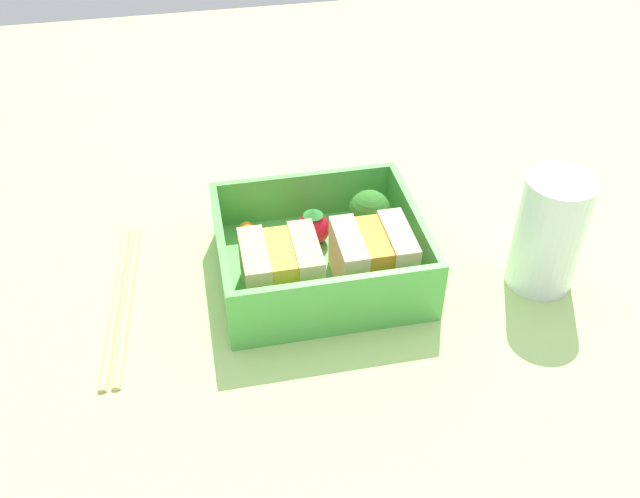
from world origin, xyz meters
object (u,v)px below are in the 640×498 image
at_px(sandwich_center_left, 281,269).
at_px(broccoli_floret, 369,212).
at_px(strawberry_far_left, 310,228).
at_px(drinking_glass, 549,233).
at_px(carrot_stick_far_left, 256,242).
at_px(sandwich_left, 373,257).
at_px(chopstick_pair, 122,298).

bearing_deg(sandwich_center_left, broccoli_floret, -147.53).
height_order(broccoli_floret, strawberry_far_left, broccoli_floret).
bearing_deg(drinking_glass, carrot_stick_far_left, -18.17).
xyz_separation_m(sandwich_left, drinking_glass, (-0.14, 0.01, 0.01)).
height_order(broccoli_floret, carrot_stick_far_left, broccoli_floret).
xyz_separation_m(chopstick_pair, drinking_glass, (-0.33, 0.04, 0.05)).
height_order(strawberry_far_left, drinking_glass, drinking_glass).
bearing_deg(sandwich_center_left, drinking_glass, 176.04).
relative_size(sandwich_left, broccoli_floret, 1.27).
relative_size(broccoli_floret, drinking_glass, 0.47).
bearing_deg(drinking_glass, sandwich_center_left, -3.96).
bearing_deg(sandwich_center_left, sandwich_left, 180.00).
height_order(chopstick_pair, drinking_glass, drinking_glass).
relative_size(sandwich_center_left, strawberry_far_left, 1.72).
relative_size(sandwich_center_left, drinking_glass, 0.59).
xyz_separation_m(broccoli_floret, carrot_stick_far_left, (0.10, -0.01, -0.02)).
relative_size(sandwich_left, chopstick_pair, 0.32).
bearing_deg(chopstick_pair, carrot_stick_far_left, -164.96).
relative_size(sandwich_left, carrot_stick_far_left, 1.37).
bearing_deg(strawberry_far_left, sandwich_center_left, 59.69).
distance_m(sandwich_left, sandwich_center_left, 0.07).
bearing_deg(carrot_stick_far_left, strawberry_far_left, 178.07).
height_order(sandwich_left, drinking_glass, drinking_glass).
bearing_deg(carrot_stick_far_left, broccoli_floret, 176.78).
xyz_separation_m(strawberry_far_left, chopstick_pair, (0.16, 0.03, -0.02)).
xyz_separation_m(carrot_stick_far_left, chopstick_pair, (0.11, 0.03, -0.02)).
bearing_deg(sandwich_left, strawberry_far_left, -55.55).
distance_m(broccoli_floret, chopstick_pair, 0.21).
xyz_separation_m(sandwich_center_left, carrot_stick_far_left, (0.01, -0.06, -0.02)).
height_order(carrot_stick_far_left, chopstick_pair, carrot_stick_far_left).
bearing_deg(sandwich_center_left, carrot_stick_far_left, -78.03).
height_order(sandwich_left, carrot_stick_far_left, sandwich_left).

